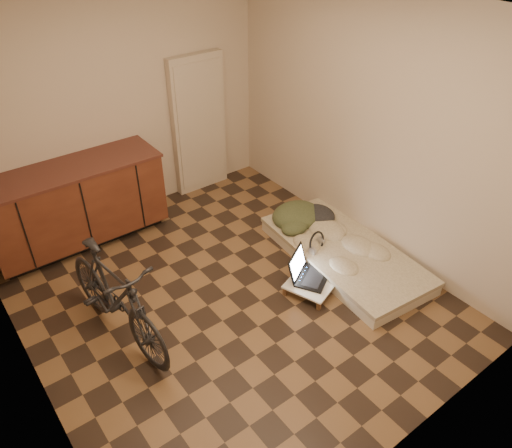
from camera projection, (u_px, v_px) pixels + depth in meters
room_shell at (222, 178)px, 4.07m from camera, size 3.50×4.00×2.60m
cabinets at (76, 205)px, 5.28m from camera, size 1.84×0.62×0.91m
appliance_panel at (199, 125)px, 6.07m from camera, size 0.70×0.10×1.70m
bicycle at (115, 293)px, 4.12m from camera, size 0.62×1.56×0.98m
futon at (344, 253)px, 5.22m from camera, size 1.06×1.93×0.16m
clothing_pile at (303, 210)px, 5.54m from camera, size 0.66×0.57×0.25m
headphones at (317, 241)px, 5.12m from camera, size 0.30×0.28×0.17m
lap_desk at (317, 277)px, 4.89m from camera, size 0.76×0.62×0.11m
laptop at (308, 273)px, 4.84m from camera, size 0.50×0.49×0.26m
mouse at (325, 260)px, 5.05m from camera, size 0.06×0.10×0.04m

